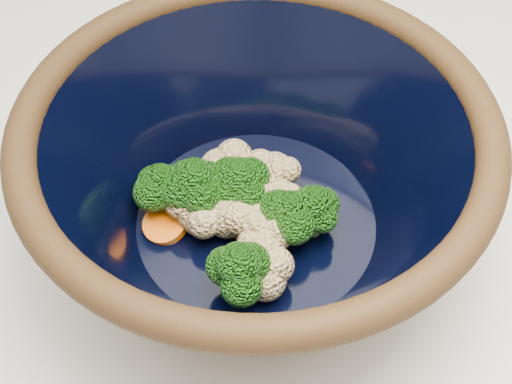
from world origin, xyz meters
TOP-DOWN VIEW (x-y plane):
  - mixing_bowl at (-0.09, -0.05)m, footprint 0.31×0.31m
  - vegetable_pile at (-0.10, -0.04)m, footprint 0.12×0.13m

SIDE VIEW (x-z plane):
  - vegetable_pile at x=-0.10m, z-range 0.93..0.98m
  - mixing_bowl at x=-0.09m, z-range 0.91..1.04m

